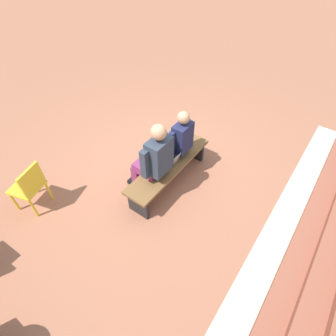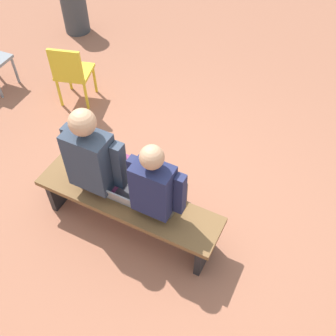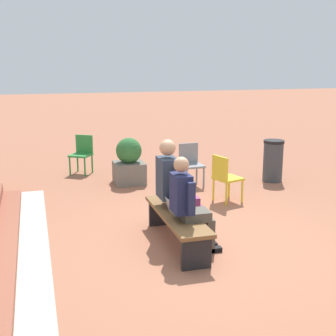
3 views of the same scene
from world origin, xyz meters
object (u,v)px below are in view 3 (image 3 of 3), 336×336
(person_student, at_px, (189,202))
(person_adult, at_px, (175,186))
(plastic_chair_by_pillar, at_px, (82,152))
(planter, at_px, (129,162))
(plastic_chair_foreground, at_px, (225,176))
(bench, at_px, (177,220))
(laptop, at_px, (176,209))
(litter_bin, at_px, (273,161))
(plastic_chair_far_right, at_px, (190,162))

(person_student, distance_m, person_adult, 0.61)
(plastic_chair_by_pillar, height_order, planter, planter)
(person_adult, relative_size, plastic_chair_foreground, 1.68)
(person_adult, distance_m, planter, 3.06)
(bench, relative_size, laptop, 5.62)
(plastic_chair_foreground, height_order, litter_bin, litter_bin)
(person_adult, relative_size, laptop, 4.40)
(plastic_chair_by_pillar, distance_m, plastic_chair_foreground, 3.61)
(bench, relative_size, planter, 1.91)
(bench, xyz_separation_m, person_adult, (0.30, -0.07, 0.39))
(plastic_chair_far_right, bearing_deg, planter, 67.22)
(plastic_chair_far_right, relative_size, plastic_chair_foreground, 1.00)
(bench, bearing_deg, litter_bin, -47.08)
(bench, relative_size, person_student, 1.40)
(person_adult, height_order, plastic_chair_foreground, person_adult)
(bench, xyz_separation_m, plastic_chair_foreground, (1.63, -1.39, 0.13))
(planter, bearing_deg, person_adult, -179.16)
(plastic_chair_foreground, bearing_deg, laptop, 139.11)
(bench, height_order, plastic_chair_far_right, plastic_chair_far_right)
(bench, bearing_deg, planter, -0.45)
(bench, relative_size, person_adult, 1.28)
(person_student, distance_m, laptop, 0.38)
(litter_bin, bearing_deg, plastic_chair_by_pillar, 64.07)
(laptop, height_order, plastic_chair_far_right, plastic_chair_far_right)
(litter_bin, bearing_deg, bench, 132.92)
(person_student, bearing_deg, planter, 0.59)
(person_adult, relative_size, plastic_chair_by_pillar, 1.68)
(bench, distance_m, litter_bin, 3.99)
(bench, distance_m, plastic_chair_by_pillar, 4.59)
(person_student, bearing_deg, person_adult, -0.66)
(plastic_chair_by_pillar, relative_size, litter_bin, 0.98)
(person_student, bearing_deg, plastic_chair_far_right, -19.28)
(laptop, xyz_separation_m, plastic_chair_by_pillar, (4.50, 0.77, -0.02))
(plastic_chair_far_right, height_order, plastic_chair_foreground, same)
(person_adult, relative_size, plastic_chair_far_right, 1.68)
(person_student, bearing_deg, plastic_chair_by_pillar, 10.00)
(person_student, height_order, plastic_chair_foreground, person_student)
(person_student, height_order, litter_bin, person_student)
(person_student, distance_m, planter, 3.67)
(bench, distance_m, person_adult, 0.50)
(plastic_chair_by_pillar, bearing_deg, person_student, -170.00)
(bench, height_order, laptop, laptop)
(laptop, bearing_deg, bench, -142.56)
(bench, relative_size, plastic_chair_foreground, 2.14)
(planter, bearing_deg, plastic_chair_by_pillar, 34.85)
(laptop, xyz_separation_m, plastic_chair_far_right, (2.85, -1.19, -0.02))
(plastic_chair_by_pillar, height_order, plastic_chair_far_right, same)
(plastic_chair_far_right, xyz_separation_m, plastic_chair_foreground, (-1.24, -0.21, 0.00))
(plastic_chair_by_pillar, relative_size, plastic_chair_far_right, 1.00)
(plastic_chair_by_pillar, distance_m, plastic_chair_far_right, 2.56)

